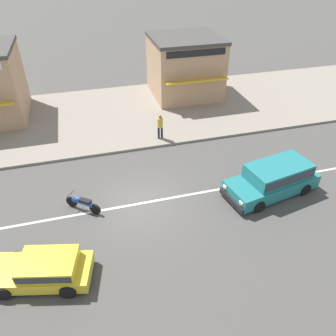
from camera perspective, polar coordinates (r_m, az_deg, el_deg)
name	(u,v)px	position (r m, az deg, el deg)	size (l,w,h in m)	color
ground_plane	(141,203)	(16.04, -4.80, -6.17)	(160.00, 160.00, 0.00)	#4C4947
lane_centre_stripe	(141,203)	(16.04, -4.80, -6.16)	(50.40, 0.14, 0.01)	silver
kerb_strip	(114,115)	(24.12, -9.43, 9.11)	(68.00, 10.00, 0.15)	gray
hatchback_yellow_3	(43,269)	(13.45, -20.88, -16.12)	(4.09, 2.42, 1.10)	yellow
minivan_teal_4	(274,178)	(17.01, 18.04, -1.63)	(5.01, 2.70, 1.56)	teal
motorcycle_0	(82,203)	(15.88, -14.67, -5.92)	(1.54, 1.24, 0.80)	black
pedestrian_near_clock	(160,125)	(20.31, -1.38, 7.50)	(0.34, 0.34, 1.61)	#232838
shopfront_far_kios	(185,66)	(26.39, 2.97, 17.28)	(5.10, 5.67, 4.42)	tan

